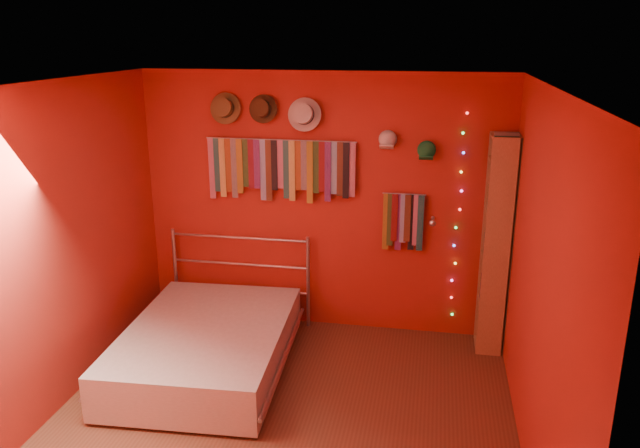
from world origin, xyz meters
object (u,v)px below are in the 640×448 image
Objects in this scene: bed at (207,346)px; reading_lamp at (433,222)px; tie_rack at (280,167)px; bookshelf at (501,244)px.

reading_lamp is at bearing 22.12° from bed.
bookshelf is at bearing -4.30° from tie_rack.
tie_rack is 1.52m from reading_lamp.
reading_lamp reaches higher than bed.
reading_lamp is at bearing 179.41° from bookshelf.
bookshelf reaches higher than bed.
bed is at bearing -160.71° from bookshelf.
bed is (-2.48, -0.87, -0.80)m from bookshelf.
tie_rack is 0.73× the size of bed.
tie_rack reaches higher than reading_lamp.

